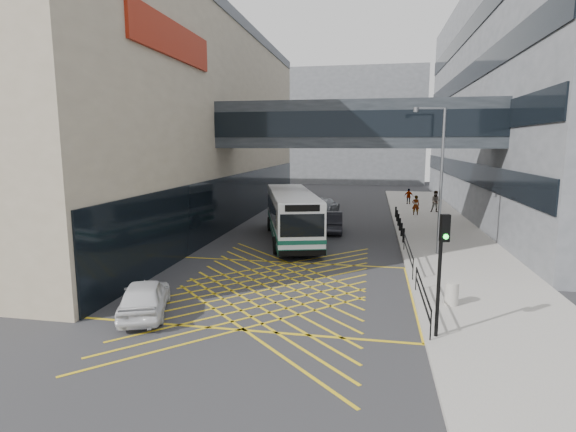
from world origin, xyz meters
The scene contains 18 objects.
ground centered at (0.00, 0.00, 0.00)m, with size 120.00×120.00×0.00m, color #333335.
building_whsmith centered at (-17.98, 16.00, 8.00)m, with size 24.17×42.00×16.00m.
building_far centered at (-2.00, 60.00, 9.00)m, with size 28.00×16.00×18.00m, color slate.
skybridge centered at (3.00, 12.00, 7.50)m, with size 20.00×4.10×3.00m.
pavement centered at (9.00, 15.00, 0.08)m, with size 6.00×54.00×0.16m, color #AAA59C.
box_junction centered at (0.00, 0.00, 0.00)m, with size 12.00×9.00×0.01m.
bus centered at (-0.92, 10.21, 1.72)m, with size 5.63×11.70×3.20m.
car_white centered at (-3.93, -3.77, 0.68)m, with size 1.76×4.30×1.37m, color silver.
car_dark centered at (1.38, 13.42, 0.76)m, with size 1.89×4.84×1.52m, color black.
car_silver centered at (-0.05, 22.33, 0.75)m, with size 2.05×4.85×1.51m, color #9A9DA2.
traffic_light centered at (6.40, -4.25, 2.76)m, with size 0.32×0.48×3.99m.
street_lamp centered at (7.78, 7.38, 4.75)m, with size 1.82×0.67×8.06m.
litter_bin centered at (7.33, -1.05, 0.61)m, with size 0.51×0.51×0.89m, color #ADA89E.
kerb_railings centered at (6.15, 1.78, 0.88)m, with size 0.05×12.54×1.00m.
bollards centered at (6.25, 15.00, 0.61)m, with size 0.14×10.14×0.90m.
pedestrian_a centered at (7.99, 21.60, 1.02)m, with size 0.68×0.49×1.72m, color gray.
pedestrian_b centered at (9.94, 23.57, 1.13)m, with size 0.95×0.55×1.94m, color gray.
pedestrian_c centered at (7.96, 28.96, 0.95)m, with size 0.93×0.45×1.58m, color gray.
Camera 1 is at (4.22, -18.42, 6.25)m, focal length 28.00 mm.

